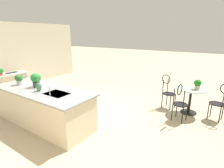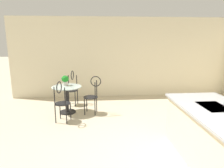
% 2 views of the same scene
% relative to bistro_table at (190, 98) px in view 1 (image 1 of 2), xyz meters
% --- Properties ---
extents(ground_plane, '(40.00, 40.00, 0.00)m').
position_rel_bistro_table_xyz_m(ground_plane, '(2.66, 1.87, -0.45)').
color(ground_plane, beige).
extents(kitchen_island, '(2.80, 1.06, 0.92)m').
position_rel_bistro_table_xyz_m(kitchen_island, '(2.96, 2.72, 0.02)').
color(kitchen_island, beige).
rests_on(kitchen_island, ground).
extents(bistro_table, '(0.80, 0.80, 0.74)m').
position_rel_bistro_table_xyz_m(bistro_table, '(0.00, 0.00, 0.00)').
color(bistro_table, black).
rests_on(bistro_table, ground).
extents(chair_near_window, '(0.51, 0.44, 1.04)m').
position_rel_bistro_table_xyz_m(chair_near_window, '(-0.72, 0.07, 0.13)').
color(chair_near_window, black).
rests_on(chair_near_window, ground).
extents(chair_by_island, '(0.52, 0.46, 1.04)m').
position_rel_bistro_table_xyz_m(chair_by_island, '(0.67, -0.05, 0.13)').
color(chair_by_island, black).
rests_on(chair_by_island, ground).
extents(chair_toward_desk, '(0.44, 0.51, 1.04)m').
position_rel_bistro_table_xyz_m(chair_toward_desk, '(0.13, 0.70, 0.13)').
color(chair_toward_desk, black).
rests_on(chair_toward_desk, ground).
extents(sink_faucet, '(0.02, 0.02, 0.22)m').
position_rel_bistro_table_xyz_m(sink_faucet, '(2.41, 2.90, 0.58)').
color(sink_faucet, '#B2B5BA').
rests_on(sink_faucet, kitchen_island).
extents(writing_desk, '(0.60, 1.20, 0.74)m').
position_rel_bistro_table_xyz_m(writing_desk, '(6.31, 1.83, 0.06)').
color(writing_desk, white).
rests_on(writing_desk, ground).
extents(keyboard, '(0.16, 0.44, 0.03)m').
position_rel_bistro_table_xyz_m(keyboard, '(6.33, 1.73, 0.31)').
color(keyboard, black).
rests_on(keyboard, writing_desk).
extents(potted_plant_on_table, '(0.20, 0.20, 0.28)m').
position_rel_bistro_table_xyz_m(potted_plant_on_table, '(-0.13, -0.05, 0.45)').
color(potted_plant_on_table, beige).
rests_on(potted_plant_on_table, bistro_table).
extents(potted_plant_counter_near, '(0.25, 0.25, 0.35)m').
position_rel_bistro_table_xyz_m(potted_plant_counter_near, '(3.26, 2.66, 0.68)').
color(potted_plant_counter_near, '#385147').
rests_on(potted_plant_counter_near, kitchen_island).
extents(potted_plant_counter_far, '(0.20, 0.20, 0.28)m').
position_rel_bistro_table_xyz_m(potted_plant_counter_far, '(3.81, 2.79, 0.64)').
color(potted_plant_counter_far, beige).
rests_on(potted_plant_counter_far, kitchen_island).
extents(potted_plant_on_desk, '(0.19, 0.19, 0.27)m').
position_rel_bistro_table_xyz_m(potted_plant_on_desk, '(6.19, 2.18, 0.45)').
color(potted_plant_on_desk, '#9E603D').
rests_on(potted_plant_on_desk, writing_desk).
extents(vase_on_counter, '(0.13, 0.13, 0.29)m').
position_rel_bistro_table_xyz_m(vase_on_counter, '(2.91, 2.82, 0.58)').
color(vase_on_counter, '#4C7A5B').
rests_on(vase_on_counter, kitchen_island).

